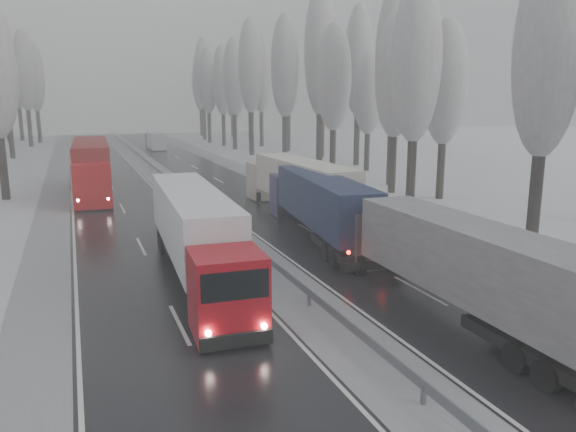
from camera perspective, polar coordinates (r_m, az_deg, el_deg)
carriageway_right at (r=41.02m, az=-0.98°, el=0.28°), size 7.50×200.00×0.03m
carriageway_left at (r=38.79m, az=-15.72°, el=-0.86°), size 7.50×200.00×0.03m
median_slush at (r=39.57m, az=-8.14°, el=-0.27°), size 3.00×200.00×0.04m
shoulder_right at (r=42.93m, az=5.24°, el=0.76°), size 2.40×200.00×0.04m
shoulder_left at (r=38.69m, az=-23.02°, el=-1.39°), size 2.40×200.00×0.04m
median_guardrail at (r=39.44m, az=-8.16°, el=0.55°), size 0.12×200.00×0.76m
tree_16 at (r=33.29m, az=24.96°, el=14.94°), size 3.60×3.60×16.53m
tree_18 at (r=41.78m, az=12.89°, el=14.93°), size 3.60×3.60×16.58m
tree_19 at (r=48.16m, az=15.71°, el=12.82°), size 3.60×3.60×14.57m
tree_20 at (r=50.42m, az=10.89°, el=13.82°), size 3.60×3.60×15.71m
tree_21 at (r=55.09m, az=10.75°, el=15.58°), size 3.60×3.60×18.62m
tree_22 at (r=59.18m, az=4.68°, el=13.77°), size 3.60×3.60×15.86m
tree_23 at (r=65.59m, az=8.18°, el=12.21°), size 3.60×3.60×13.55m
tree_24 at (r=64.62m, az=3.30°, el=16.24°), size 3.60×3.60×20.49m
tree_25 at (r=71.19m, az=7.18°, el=15.23°), size 3.60×3.60×19.44m
tree_26 at (r=73.88m, az=-0.34°, el=14.87°), size 3.60×3.60×18.78m
tree_27 at (r=80.28m, az=3.55°, el=14.08°), size 3.60×3.60×17.62m
tree_28 at (r=83.60m, az=-3.83°, el=14.87°), size 3.60×3.60×19.62m
tree_29 at (r=89.75m, az=0.04°, el=14.07°), size 3.60×3.60×18.11m
tree_30 at (r=92.96m, az=-5.52°, el=13.85°), size 3.60×3.60×17.86m
tree_31 at (r=98.53m, az=-2.75°, el=14.04°), size 3.60×3.60×18.58m
tree_32 at (r=100.21m, az=-6.67°, el=13.49°), size 3.60×3.60×17.33m
tree_33 at (r=104.85m, az=-5.50°, el=12.39°), size 3.60×3.60×14.33m
tree_34 at (r=106.90m, az=-8.13°, el=13.45°), size 3.60×3.60×17.63m
tree_35 at (r=113.18m, az=-3.93°, el=13.65°), size 3.60×3.60×18.25m
tree_36 at (r=116.84m, az=-8.63°, el=14.10°), size 3.60×3.60×20.23m
tree_37 at (r=122.34m, az=-5.74°, el=12.92°), size 3.60×3.60×16.37m
tree_38 at (r=127.47m, az=-8.91°, el=13.26°), size 3.60×3.60×17.97m
tree_39 at (r=131.96m, az=-8.05°, el=12.74°), size 3.60×3.60×16.19m
tree_70 at (r=87.34m, az=-26.82°, el=12.47°), size 3.60×3.60×17.09m
tree_74 at (r=107.37m, az=-25.21°, el=13.16°), size 3.60×3.60×19.68m
tree_76 at (r=116.66m, az=-24.36°, el=12.69°), size 3.60×3.60×18.55m
tree_77 at (r=120.99m, az=-26.85°, el=11.12°), size 3.60×3.60×14.32m
tree_78 at (r=123.47m, az=-25.89°, el=12.75°), size 3.60×3.60×19.55m
tree_79 at (r=127.64m, az=-26.95°, el=11.88°), size 3.60×3.60×17.07m
truck_grey_tarp at (r=22.48m, az=16.17°, el=-4.20°), size 2.48×14.97×3.83m
truck_blue_box at (r=33.37m, az=3.02°, el=1.49°), size 4.08×15.22×3.87m
truck_cream_box at (r=40.10m, az=0.93°, el=3.39°), size 2.86×15.73×4.02m
box_truck_distant at (r=94.53m, az=-13.31°, el=7.45°), size 2.45×7.66×2.85m
truck_red_white at (r=25.93m, az=-9.31°, el=-1.46°), size 3.27×15.88×4.05m
truck_red_red at (r=51.61m, az=-19.33°, el=4.98°), size 3.45×17.86×4.56m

